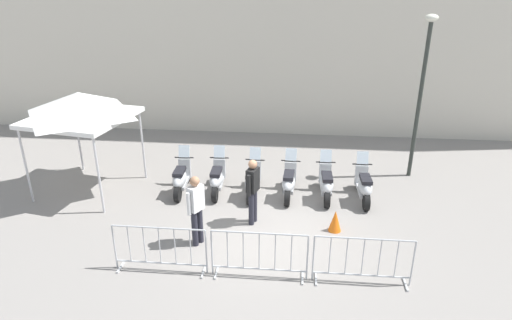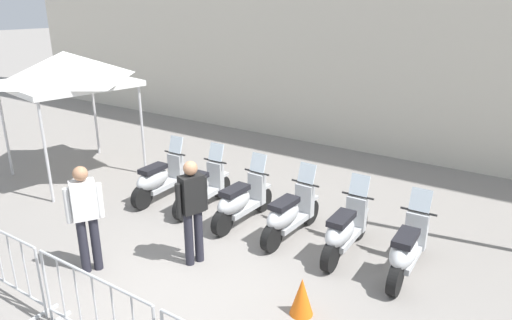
# 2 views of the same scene
# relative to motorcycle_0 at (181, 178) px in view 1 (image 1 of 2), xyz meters

# --- Properties ---
(ground_plane) EXTENTS (120.00, 120.00, 0.00)m
(ground_plane) POSITION_rel_motorcycle_0_xyz_m (2.86, -1.37, -0.45)
(ground_plane) COLOR gray
(motorcycle_0) EXTENTS (0.70, 1.71, 1.24)m
(motorcycle_0) POSITION_rel_motorcycle_0_xyz_m (0.00, 0.00, 0.00)
(motorcycle_0) COLOR black
(motorcycle_0) RESTS_ON ground
(motorcycle_1) EXTENTS (0.70, 1.71, 1.24)m
(motorcycle_1) POSITION_rel_motorcycle_0_xyz_m (1.00, 0.27, 0.00)
(motorcycle_1) COLOR black
(motorcycle_1) RESTS_ON ground
(motorcycle_2) EXTENTS (0.62, 1.72, 1.24)m
(motorcycle_2) POSITION_rel_motorcycle_0_xyz_m (2.02, 0.40, 0.00)
(motorcycle_2) COLOR black
(motorcycle_2) RESTS_ON ground
(motorcycle_3) EXTENTS (0.61, 1.72, 1.24)m
(motorcycle_3) POSITION_rel_motorcycle_0_xyz_m (3.02, 0.60, 0.00)
(motorcycle_3) COLOR black
(motorcycle_3) RESTS_ON ground
(motorcycle_4) EXTENTS (0.68, 1.71, 1.24)m
(motorcycle_4) POSITION_rel_motorcycle_0_xyz_m (4.04, 0.78, 0.00)
(motorcycle_4) COLOR black
(motorcycle_4) RESTS_ON ground
(motorcycle_5) EXTENTS (0.69, 1.71, 1.24)m
(motorcycle_5) POSITION_rel_motorcycle_0_xyz_m (5.06, 0.92, 0.00)
(motorcycle_5) COLOR black
(motorcycle_5) RESTS_ON ground
(barrier_segment_0) EXTENTS (1.98, 0.76, 1.07)m
(barrier_segment_0) POSITION_rel_motorcycle_0_xyz_m (1.11, -3.48, 0.07)
(barrier_segment_0) COLOR #B2B5B7
(barrier_segment_0) RESTS_ON ground
(barrier_segment_1) EXTENTS (1.98, 0.76, 1.07)m
(barrier_segment_1) POSITION_rel_motorcycle_0_xyz_m (3.17, -3.10, 0.07)
(barrier_segment_1) COLOR #B2B5B7
(barrier_segment_1) RESTS_ON ground
(barrier_segment_2) EXTENTS (1.98, 0.76, 1.07)m
(barrier_segment_2) POSITION_rel_motorcycle_0_xyz_m (5.23, -2.73, 0.07)
(barrier_segment_2) COLOR #B2B5B7
(barrier_segment_2) RESTS_ON ground
(street_lamp) EXTENTS (0.36, 0.36, 4.85)m
(street_lamp) POSITION_rel_motorcycle_0_xyz_m (6.37, 3.02, 2.54)
(street_lamp) COLOR #2D332D
(street_lamp) RESTS_ON ground
(officer_near_row_end) EXTENTS (0.33, 0.52, 1.73)m
(officer_near_row_end) POSITION_rel_motorcycle_0_xyz_m (1.47, -2.31, 0.53)
(officer_near_row_end) COLOR #23232D
(officer_near_row_end) RESTS_ON ground
(officer_mid_plaza) EXTENTS (0.27, 0.54, 1.73)m
(officer_mid_plaza) POSITION_rel_motorcycle_0_xyz_m (2.44, -1.06, 0.53)
(officer_mid_plaza) COLOR #23232D
(officer_mid_plaza) RESTS_ON ground
(canopy_tent) EXTENTS (2.51, 2.51, 2.91)m
(canopy_tent) POSITION_rel_motorcycle_0_xyz_m (-2.64, -0.51, 2.06)
(canopy_tent) COLOR silver
(canopy_tent) RESTS_ON ground
(traffic_cone) EXTENTS (0.32, 0.32, 0.55)m
(traffic_cone) POSITION_rel_motorcycle_0_xyz_m (4.49, -0.88, -0.18)
(traffic_cone) COLOR orange
(traffic_cone) RESTS_ON ground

